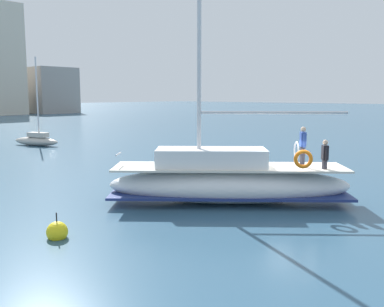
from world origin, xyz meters
TOP-DOWN VIEW (x-y plane):
  - ground_plane at (0.00, 0.00)m, footprint 400.00×400.00m
  - main_sailboat at (-1.73, 1.93)m, footprint 8.11×8.82m
  - moored_catamaran at (2.63, 25.78)m, footprint 2.51×4.69m
  - mooring_buoy at (-8.59, 3.05)m, footprint 0.64×0.64m

SIDE VIEW (x-z plane):
  - ground_plane at x=0.00m, z-range 0.00..0.00m
  - mooring_buoy at x=-8.59m, z-range -0.27..0.65m
  - moored_catamaran at x=2.63m, z-range -3.19..4.24m
  - main_sailboat at x=-1.73m, z-range -6.27..8.11m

